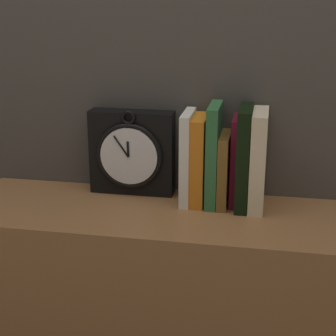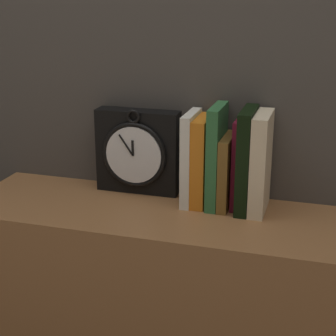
{
  "view_description": "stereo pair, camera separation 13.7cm",
  "coord_description": "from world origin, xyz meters",
  "px_view_note": "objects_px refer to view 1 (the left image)",
  "views": [
    {
      "loc": [
        0.24,
        -1.28,
        1.3
      ],
      "look_at": [
        0.0,
        0.0,
        0.86
      ],
      "focal_mm": 60.0,
      "sensor_mm": 36.0,
      "label": 1
    },
    {
      "loc": [
        0.37,
        -1.24,
        1.3
      ],
      "look_at": [
        0.0,
        0.0,
        0.86
      ],
      "focal_mm": 60.0,
      "sensor_mm": 36.0,
      "label": 2
    }
  ],
  "objects_px": {
    "clock": "(132,153)",
    "book_slot1_orange": "(199,160)",
    "book_slot0_white": "(188,157)",
    "book_slot5_black": "(244,158)",
    "book_slot4_maroon": "(234,161)",
    "book_slot6_cream": "(258,160)",
    "book_slot2_green": "(214,155)",
    "book_slot3_brown": "(224,170)"
  },
  "relations": [
    {
      "from": "book_slot1_orange",
      "to": "book_slot6_cream",
      "type": "distance_m",
      "value": 0.15
    },
    {
      "from": "book_slot5_black",
      "to": "book_slot4_maroon",
      "type": "bearing_deg",
      "value": 148.19
    },
    {
      "from": "book_slot0_white",
      "to": "book_slot6_cream",
      "type": "bearing_deg",
      "value": -2.03
    },
    {
      "from": "book_slot4_maroon",
      "to": "book_slot5_black",
      "type": "distance_m",
      "value": 0.03
    },
    {
      "from": "clock",
      "to": "book_slot2_green",
      "type": "relative_size",
      "value": 0.91
    },
    {
      "from": "clock",
      "to": "book_slot5_black",
      "type": "height_order",
      "value": "book_slot5_black"
    },
    {
      "from": "book_slot1_orange",
      "to": "book_slot3_brown",
      "type": "distance_m",
      "value": 0.07
    },
    {
      "from": "book_slot0_white",
      "to": "book_slot3_brown",
      "type": "distance_m",
      "value": 0.1
    },
    {
      "from": "book_slot0_white",
      "to": "book_slot6_cream",
      "type": "xyz_separation_m",
      "value": [
        0.18,
        -0.01,
        0.01
      ]
    },
    {
      "from": "clock",
      "to": "book_slot1_orange",
      "type": "height_order",
      "value": "clock"
    },
    {
      "from": "book_slot6_cream",
      "to": "clock",
      "type": "bearing_deg",
      "value": 173.61
    },
    {
      "from": "book_slot0_white",
      "to": "book_slot3_brown",
      "type": "height_order",
      "value": "book_slot0_white"
    },
    {
      "from": "book_slot4_maroon",
      "to": "clock",
      "type": "bearing_deg",
      "value": 175.4
    },
    {
      "from": "book_slot1_orange",
      "to": "book_slot3_brown",
      "type": "bearing_deg",
      "value": -2.86
    },
    {
      "from": "book_slot0_white",
      "to": "clock",
      "type": "bearing_deg",
      "value": 168.67
    },
    {
      "from": "book_slot3_brown",
      "to": "book_slot5_black",
      "type": "distance_m",
      "value": 0.06
    },
    {
      "from": "clock",
      "to": "book_slot4_maroon",
      "type": "distance_m",
      "value": 0.28
    },
    {
      "from": "book_slot4_maroon",
      "to": "book_slot5_black",
      "type": "xyz_separation_m",
      "value": [
        0.02,
        -0.02,
        0.01
      ]
    },
    {
      "from": "book_slot2_green",
      "to": "book_slot5_black",
      "type": "xyz_separation_m",
      "value": [
        0.08,
        -0.0,
        -0.0
      ]
    },
    {
      "from": "book_slot2_green",
      "to": "book_slot3_brown",
      "type": "distance_m",
      "value": 0.05
    },
    {
      "from": "book_slot3_brown",
      "to": "book_slot6_cream",
      "type": "relative_size",
      "value": 0.74
    },
    {
      "from": "book_slot0_white",
      "to": "book_slot6_cream",
      "type": "relative_size",
      "value": 0.96
    },
    {
      "from": "book_slot4_maroon",
      "to": "book_slot6_cream",
      "type": "relative_size",
      "value": 0.92
    },
    {
      "from": "book_slot3_brown",
      "to": "book_slot6_cream",
      "type": "xyz_separation_m",
      "value": [
        0.08,
        -0.0,
        0.03
      ]
    },
    {
      "from": "book_slot0_white",
      "to": "book_slot3_brown",
      "type": "bearing_deg",
      "value": -1.09
    },
    {
      "from": "book_slot1_orange",
      "to": "book_slot3_brown",
      "type": "height_order",
      "value": "book_slot1_orange"
    },
    {
      "from": "book_slot0_white",
      "to": "book_slot5_black",
      "type": "relative_size",
      "value": 0.93
    },
    {
      "from": "book_slot1_orange",
      "to": "book_slot6_cream",
      "type": "height_order",
      "value": "book_slot6_cream"
    },
    {
      "from": "book_slot1_orange",
      "to": "clock",
      "type": "bearing_deg",
      "value": 170.9
    },
    {
      "from": "book_slot3_brown",
      "to": "book_slot5_black",
      "type": "xyz_separation_m",
      "value": [
        0.05,
        -0.0,
        0.04
      ]
    },
    {
      "from": "clock",
      "to": "book_slot0_white",
      "type": "bearing_deg",
      "value": -11.33
    },
    {
      "from": "book_slot2_green",
      "to": "book_slot4_maroon",
      "type": "bearing_deg",
      "value": 11.48
    },
    {
      "from": "clock",
      "to": "book_slot5_black",
      "type": "bearing_deg",
      "value": -7.08
    },
    {
      "from": "book_slot3_brown",
      "to": "book_slot1_orange",
      "type": "bearing_deg",
      "value": 177.14
    },
    {
      "from": "book_slot1_orange",
      "to": "book_slot5_black",
      "type": "distance_m",
      "value": 0.11
    },
    {
      "from": "clock",
      "to": "book_slot3_brown",
      "type": "distance_m",
      "value": 0.25
    },
    {
      "from": "book_slot5_black",
      "to": "clock",
      "type": "bearing_deg",
      "value": 172.92
    },
    {
      "from": "book_slot2_green",
      "to": "book_slot4_maroon",
      "type": "relative_size",
      "value": 1.14
    },
    {
      "from": "clock",
      "to": "book_slot6_cream",
      "type": "xyz_separation_m",
      "value": [
        0.34,
        -0.04,
        0.01
      ]
    },
    {
      "from": "book_slot2_green",
      "to": "book_slot4_maroon",
      "type": "height_order",
      "value": "book_slot2_green"
    },
    {
      "from": "book_slot2_green",
      "to": "clock",
      "type": "bearing_deg",
      "value": 171.66
    },
    {
      "from": "clock",
      "to": "book_slot0_white",
      "type": "distance_m",
      "value": 0.16
    }
  ]
}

